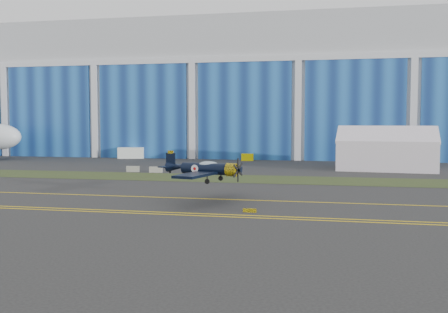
% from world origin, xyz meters
% --- Properties ---
extents(ground, '(260.00, 260.00, 0.00)m').
position_xyz_m(ground, '(0.00, 0.00, 0.00)').
color(ground, '#30302E').
rests_on(ground, ground).
extents(grass_median, '(260.00, 10.00, 0.02)m').
position_xyz_m(grass_median, '(0.00, 14.00, 0.02)').
color(grass_median, '#475128').
rests_on(grass_median, ground).
extents(hangar, '(220.00, 45.70, 30.00)m').
position_xyz_m(hangar, '(0.00, 71.79, 14.96)').
color(hangar, silver).
rests_on(hangar, ground).
extents(taxiway_centreline, '(200.00, 0.20, 0.02)m').
position_xyz_m(taxiway_centreline, '(0.00, -5.00, 0.01)').
color(taxiway_centreline, yellow).
rests_on(taxiway_centreline, ground).
extents(edge_line_near, '(80.00, 0.20, 0.02)m').
position_xyz_m(edge_line_near, '(0.00, -14.50, 0.01)').
color(edge_line_near, yellow).
rests_on(edge_line_near, ground).
extents(edge_line_far, '(80.00, 0.20, 0.02)m').
position_xyz_m(edge_line_far, '(0.00, -13.50, 0.01)').
color(edge_line_far, yellow).
rests_on(edge_line_far, ground).
extents(guard_board_right, '(1.20, 0.15, 0.35)m').
position_xyz_m(guard_board_right, '(22.00, -12.00, 0.17)').
color(guard_board_right, yellow).
rests_on(guard_board_right, ground).
extents(warbird, '(11.73, 13.18, 3.36)m').
position_xyz_m(warbird, '(16.69, -6.76, 3.29)').
color(warbird, black).
rests_on(warbird, ground).
extents(tent, '(16.57, 12.80, 7.24)m').
position_xyz_m(tent, '(37.60, 32.52, 3.62)').
color(tent, white).
rests_on(tent, ground).
extents(shipping_container, '(5.77, 3.45, 2.34)m').
position_xyz_m(shipping_container, '(-13.16, 47.71, 1.17)').
color(shipping_container, white).
rests_on(shipping_container, ground).
extents(tug, '(2.51, 1.70, 1.39)m').
position_xyz_m(tug, '(12.15, 46.64, 0.70)').
color(tug, '#E4D902').
rests_on(tug, ground).
extents(barrier_a, '(2.06, 0.83, 0.90)m').
position_xyz_m(barrier_a, '(-1.73, 20.18, 0.45)').
color(barrier_a, gray).
rests_on(barrier_a, ground).
extents(barrier_b, '(2.05, 0.82, 0.90)m').
position_xyz_m(barrier_b, '(2.15, 19.93, 0.45)').
color(barrier_b, '#9F9D8B').
rests_on(barrier_b, ground).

